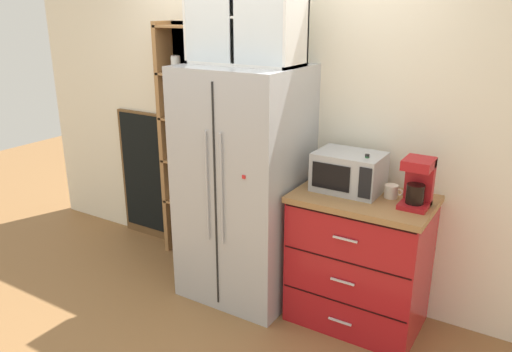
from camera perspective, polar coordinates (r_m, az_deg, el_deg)
name	(u,v)px	position (r m, az deg, el deg)	size (l,w,h in m)	color
ground_plane	(246,287)	(4.04, -1.19, -12.62)	(10.72, 10.72, 0.00)	olive
wall_back_cream	(273,120)	(3.88, 1.92, 6.44)	(5.02, 0.10, 2.55)	silver
refrigerator	(244,185)	(3.66, -1.34, -1.02)	(0.82, 0.74, 1.73)	#ADAFB5
pantry_shelf_column	(194,141)	(4.25, -7.12, 3.94)	(0.56, 0.24, 2.00)	brown
counter_cabinet	(359,260)	(3.52, 11.73, -9.34)	(0.90, 0.60, 0.93)	#A8161C
microwave	(349,172)	(3.37, 10.57, 0.48)	(0.44, 0.33, 0.26)	#ADAFB5
coffee_maker	(418,182)	(3.20, 18.02, -0.67)	(0.17, 0.20, 0.31)	#A8161C
mug_sage	(363,191)	(3.28, 12.14, -1.69)	(0.12, 0.09, 0.09)	#8CA37F
mug_cream	(391,191)	(3.33, 15.22, -1.70)	(0.12, 0.09, 0.08)	silver
bottle_green	(366,178)	(3.29, 12.42, -0.20)	(0.07, 0.07, 0.28)	#285B33
upper_cabinet	(247,17)	(3.48, -1.05, 17.71)	(0.79, 0.32, 0.62)	silver
chalkboard_menu	(147,175)	(4.77, -12.40, 0.06)	(0.60, 0.04, 1.21)	brown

